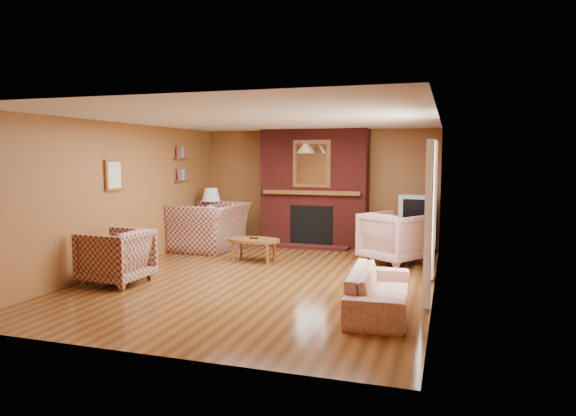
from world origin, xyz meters
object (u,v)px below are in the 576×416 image
(floral_armchair, at_px, (394,237))
(table_lamp, at_px, (211,202))
(side_table, at_px, (212,231))
(plaid_armchair, at_px, (116,256))
(crt_tv, at_px, (415,207))
(fireplace, at_px, (314,189))
(plaid_loveseat, at_px, (211,226))
(floral_sofa, at_px, (379,290))
(tv_stand, at_px, (415,236))
(coffee_table, at_px, (254,241))

(floral_armchair, distance_m, table_lamp, 3.97)
(side_table, xyz_separation_m, table_lamp, (0.00, 0.00, 0.63))
(plaid_armchair, relative_size, crt_tv, 1.46)
(fireplace, xyz_separation_m, floral_armchair, (1.77, -1.27, -0.74))
(fireplace, distance_m, plaid_loveseat, 2.26)
(floral_armchair, relative_size, table_lamp, 1.51)
(floral_sofa, distance_m, tv_stand, 4.02)
(plaid_loveseat, distance_m, side_table, 0.63)
(floral_sofa, xyz_separation_m, side_table, (-4.00, 3.67, 0.02))
(floral_armchair, bearing_deg, fireplace, -2.11)
(table_lamp, bearing_deg, floral_armchair, -10.78)
(floral_armchair, relative_size, tv_stand, 1.57)
(table_lamp, height_order, crt_tv, table_lamp)
(floral_sofa, relative_size, coffee_table, 1.82)
(plaid_armchair, xyz_separation_m, side_table, (-0.15, 3.46, -0.12))
(fireplace, xyz_separation_m, coffee_table, (-0.59, -1.96, -0.82))
(plaid_armchair, bearing_deg, floral_sofa, 89.51)
(plaid_loveseat, height_order, crt_tv, crt_tv)
(fireplace, bearing_deg, side_table, -165.71)
(fireplace, distance_m, floral_armchair, 2.31)
(table_lamp, bearing_deg, plaid_armchair, -87.52)
(coffee_table, relative_size, side_table, 1.74)
(floral_armchair, xyz_separation_m, table_lamp, (-3.87, 0.74, 0.46))
(coffee_table, height_order, crt_tv, crt_tv)
(fireplace, height_order, table_lamp, fireplace)
(crt_tv, bearing_deg, table_lamp, -175.26)
(coffee_table, bearing_deg, fireplace, 73.34)
(side_table, bearing_deg, plaid_loveseat, -65.44)
(floral_armchair, bearing_deg, plaid_loveseat, 30.53)
(plaid_loveseat, bearing_deg, crt_tv, 105.81)
(table_lamp, relative_size, tv_stand, 1.04)
(plaid_loveseat, distance_m, coffee_table, 1.54)
(coffee_table, height_order, side_table, side_table)
(floral_sofa, relative_size, tv_stand, 2.79)
(fireplace, height_order, floral_armchair, fireplace)
(side_table, bearing_deg, crt_tv, 4.74)
(plaid_loveseat, bearing_deg, fireplace, 123.25)
(floral_armchair, height_order, side_table, floral_armchair)
(tv_stand, relative_size, crt_tv, 1.04)
(fireplace, relative_size, floral_armchair, 2.48)
(plaid_loveseat, bearing_deg, coffee_table, 58.27)
(floral_armchair, bearing_deg, floral_sofa, 126.01)
(floral_armchair, xyz_separation_m, side_table, (-3.87, 0.74, -0.17))
(plaid_loveseat, xyz_separation_m, floral_armchair, (3.62, -0.19, -0.02))
(tv_stand, xyz_separation_m, crt_tv, (0.00, -0.01, 0.56))
(side_table, height_order, table_lamp, table_lamp)
(plaid_armchair, distance_m, tv_stand, 5.52)
(table_lamp, bearing_deg, side_table, 0.00)
(plaid_armchair, bearing_deg, floral_armchair, 128.80)
(side_table, distance_m, crt_tv, 4.21)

